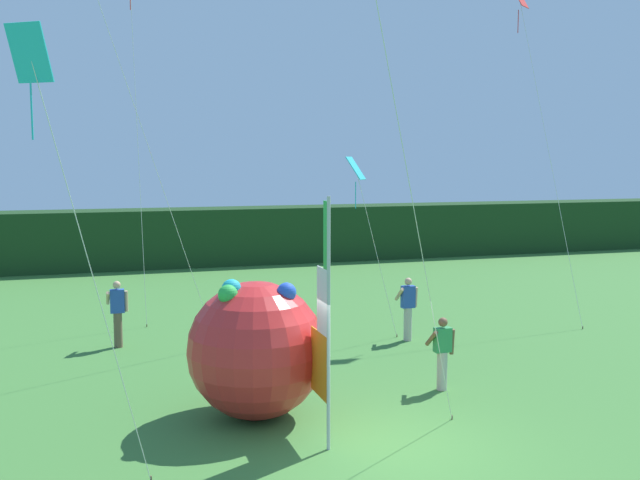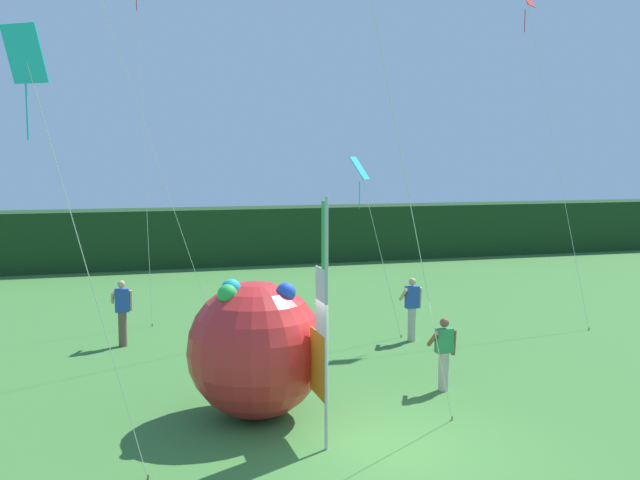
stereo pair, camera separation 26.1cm
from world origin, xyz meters
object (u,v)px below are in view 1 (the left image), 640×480
person_near_banner (118,312)px  kite_red_diamond_3 (523,17)px  person_far_left (408,307)px  inflatable_balloon (256,350)px  kite_cyan_diamond_5 (358,178)px  person_mid_field (442,351)px  kite_cyan_diamond_2 (38,86)px  banner_flag (323,327)px

person_near_banner → kite_red_diamond_3: kite_red_diamond_3 is taller
person_far_left → inflatable_balloon: (-5.22, -4.65, 0.40)m
kite_cyan_diamond_5 → kite_red_diamond_3: bearing=18.2°
person_mid_field → kite_cyan_diamond_2: 9.89m
kite_cyan_diamond_5 → person_mid_field: bearing=-86.0°
person_near_banner → kite_cyan_diamond_2: (-1.17, -9.59, 4.90)m
inflatable_balloon → person_mid_field: bearing=6.4°
banner_flag → person_far_left: size_ratio=2.50×
kite_red_diamond_3 → kite_cyan_diamond_5: size_ratio=2.07×
person_far_left → kite_cyan_diamond_2: (-8.71, -7.99, 4.91)m
person_far_left → inflatable_balloon: bearing=-138.3°
person_near_banner → kite_red_diamond_3: (12.25, 0.63, 8.30)m
kite_cyan_diamond_2 → inflatable_balloon: bearing=43.7°
person_mid_field → kite_red_diamond_3: bearing=48.0°
kite_red_diamond_3 → kite_cyan_diamond_5: kite_red_diamond_3 is taller
person_far_left → inflatable_balloon: inflatable_balloon is taller
person_near_banner → person_far_left: size_ratio=1.02×
person_near_banner → inflatable_balloon: 6.68m
inflatable_balloon → kite_cyan_diamond_2: (-3.49, -3.34, 4.51)m
banner_flag → kite_cyan_diamond_2: (-4.32, -1.72, 3.77)m
person_far_left → kite_cyan_diamond_2: kite_cyan_diamond_2 is taller
kite_red_diamond_3 → kite_cyan_diamond_5: (-6.09, -2.00, -4.83)m
person_near_banner → kite_cyan_diamond_5: bearing=-12.5°
kite_cyan_diamond_2 → kite_red_diamond_3: (13.42, 10.23, 3.40)m
person_mid_field → person_far_left: 4.32m
banner_flag → person_near_banner: banner_flag is taller
person_far_left → inflatable_balloon: 7.00m
banner_flag → kite_cyan_diamond_5: (3.02, 6.51, 2.34)m
banner_flag → person_far_left: (4.40, 6.28, -1.14)m
person_far_left → kite_cyan_diamond_5: (-1.38, 0.24, 3.48)m
kite_cyan_diamond_2 → person_near_banner: bearing=83.1°
person_near_banner → kite_cyan_diamond_2: kite_cyan_diamond_2 is taller
banner_flag → kite_cyan_diamond_5: bearing=65.1°
banner_flag → person_near_banner: 8.56m
kite_cyan_diamond_2 → kite_cyan_diamond_5: kite_cyan_diamond_2 is taller
person_mid_field → kite_cyan_diamond_2: bearing=-153.5°
person_far_left → person_near_banner: bearing=168.0°
person_near_banner → person_far_left: 7.71m
banner_flag → kite_red_diamond_3: bearing=43.1°
kite_cyan_diamond_2 → kite_cyan_diamond_5: bearing=48.3°
banner_flag → kite_red_diamond_3: 14.38m
kite_red_diamond_3 → kite_cyan_diamond_2: bearing=-142.7°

